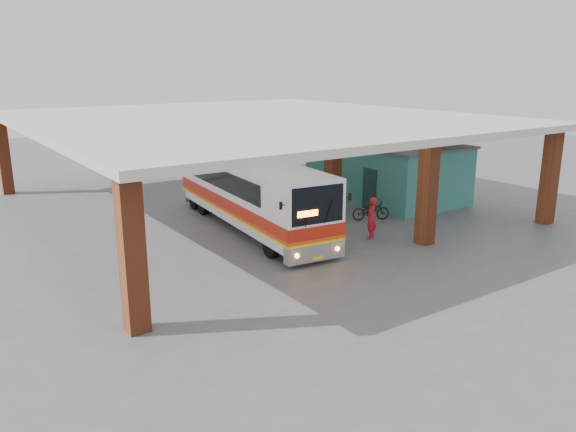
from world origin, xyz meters
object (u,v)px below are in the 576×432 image
at_px(motorcycle, 371,210).
at_px(red_chair, 325,188).
at_px(coach_bus, 250,192).
at_px(pedestrian, 371,218).

bearing_deg(motorcycle, red_chair, 9.88).
height_order(coach_bus, red_chair, coach_bus).
bearing_deg(pedestrian, red_chair, -145.97).
distance_m(motorcycle, red_chair, 5.54).
relative_size(coach_bus, motorcycle, 6.51).
bearing_deg(coach_bus, motorcycle, -14.39).
height_order(coach_bus, motorcycle, coach_bus).
bearing_deg(coach_bus, red_chair, 32.03).
relative_size(coach_bus, pedestrian, 6.57).
xyz_separation_m(motorcycle, pedestrian, (-2.01, -2.18, 0.42)).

